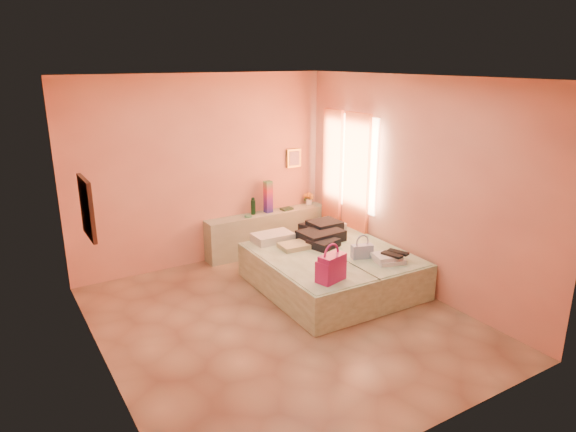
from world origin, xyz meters
name	(u,v)px	position (x,y,z in m)	size (l,w,h in m)	color
ground	(282,321)	(0.00, 0.00, 0.00)	(4.50, 4.50, 0.00)	#9E825F
room_walls	(272,163)	(0.21, 0.57, 1.79)	(4.02, 4.51, 2.81)	#E99D7C
headboard_ledge	(267,232)	(0.98, 2.10, 0.33)	(2.05, 0.30, 0.65)	#9FAA8B
bed_left	(303,277)	(0.60, 0.46, 0.25)	(0.90, 2.00, 0.50)	beige
bed_right	(358,264)	(1.50, 0.45, 0.25)	(0.90, 2.00, 0.50)	beige
water_bottle	(253,206)	(0.75, 2.14, 0.78)	(0.07, 0.07, 0.26)	#143721
rainbow_box	(268,197)	(1.01, 2.12, 0.90)	(0.11, 0.11, 0.51)	#A81460
small_dish	(248,216)	(0.62, 2.05, 0.66)	(0.11, 0.11, 0.03)	#549A6E
green_book	(287,209)	(1.33, 2.08, 0.67)	(0.19, 0.13, 0.03)	#22402B
flower_vase	(309,197)	(1.81, 2.16, 0.77)	(0.19, 0.19, 0.24)	white
magenta_handbag	(331,267)	(0.51, -0.26, 0.66)	(0.35, 0.20, 0.33)	#A81460
khaki_garment	(294,246)	(0.71, 0.87, 0.53)	(0.38, 0.31, 0.07)	tan
clothes_pile	(324,234)	(1.25, 0.92, 0.60)	(0.66, 0.66, 0.20)	black
blue_handbag	(362,251)	(1.28, 0.11, 0.59)	(0.28, 0.12, 0.18)	#3C5E91
towel_stack	(389,258)	(1.49, -0.18, 0.55)	(0.35, 0.30, 0.10)	silver
sandal_pair	(396,254)	(1.55, -0.23, 0.61)	(0.20, 0.27, 0.03)	black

